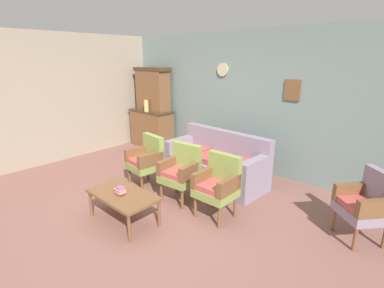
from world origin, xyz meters
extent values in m
plane|color=#84564C|center=(0.00, 0.00, 0.00)|extent=(7.68, 7.68, 0.00)
cube|color=gray|center=(0.00, 2.63, 1.35)|extent=(6.40, 0.06, 2.70)
cube|color=brown|center=(0.90, 2.58, 1.65)|extent=(0.28, 0.02, 0.36)
cylinder|color=beige|center=(-0.60, 2.58, 1.95)|extent=(0.26, 0.03, 0.26)
cube|color=gray|center=(-3.23, 0.00, 1.35)|extent=(0.06, 5.20, 2.70)
cube|color=brown|center=(-2.53, 2.25, 0.45)|extent=(1.10, 0.52, 0.90)
cube|color=#462D1B|center=(-2.53, 2.25, 0.92)|extent=(1.16, 0.55, 0.03)
cube|color=brown|center=(-2.53, 2.33, 1.41)|extent=(0.90, 0.36, 0.95)
cube|color=#462D1B|center=(-2.53, 2.33, 1.92)|extent=(0.99, 0.38, 0.08)
cylinder|color=tan|center=(-2.48, 2.07, 1.07)|extent=(0.12, 0.12, 0.28)
cube|color=gray|center=(0.01, 1.60, 0.21)|extent=(1.92, 0.87, 0.42)
cube|color=gray|center=(0.02, 1.92, 0.66)|extent=(1.90, 0.23, 0.48)
cube|color=gray|center=(0.87, 1.56, 0.54)|extent=(0.19, 0.81, 0.24)
cube|color=gray|center=(-0.86, 1.63, 0.54)|extent=(0.19, 0.81, 0.24)
cube|color=#B74C47|center=(0.56, 1.54, 0.47)|extent=(0.52, 0.58, 0.10)
cube|color=#B74C47|center=(0.00, 1.56, 0.47)|extent=(0.52, 0.58, 0.10)
cube|color=#B74C47|center=(-0.55, 1.58, 0.47)|extent=(0.52, 0.58, 0.10)
cube|color=#849947|center=(-0.77, 0.61, 0.38)|extent=(0.57, 0.54, 0.12)
cube|color=#B74C47|center=(-0.77, 0.59, 0.47)|extent=(0.49, 0.46, 0.10)
cube|color=#849947|center=(-0.75, 0.81, 0.67)|extent=(0.53, 0.16, 0.46)
cube|color=brown|center=(-0.55, 0.58, 0.55)|extent=(0.14, 0.49, 0.22)
cube|color=brown|center=(-0.99, 0.64, 0.55)|extent=(0.14, 0.49, 0.22)
cylinder|color=brown|center=(-0.58, 0.40, 0.16)|extent=(0.04, 0.04, 0.32)
cylinder|color=brown|center=(-1.00, 0.45, 0.16)|extent=(0.04, 0.04, 0.32)
cylinder|color=brown|center=(-0.54, 0.77, 0.16)|extent=(0.04, 0.04, 0.32)
cylinder|color=brown|center=(-0.96, 0.82, 0.16)|extent=(0.04, 0.04, 0.32)
cube|color=#849947|center=(0.05, 0.64, 0.38)|extent=(0.57, 0.53, 0.12)
cube|color=#B74C47|center=(0.06, 0.62, 0.47)|extent=(0.48, 0.45, 0.10)
cube|color=#849947|center=(0.03, 0.84, 0.67)|extent=(0.53, 0.15, 0.46)
cube|color=brown|center=(0.27, 0.66, 0.55)|extent=(0.13, 0.49, 0.22)
cube|color=brown|center=(-0.16, 0.62, 0.55)|extent=(0.13, 0.49, 0.22)
cylinder|color=brown|center=(0.28, 0.47, 0.16)|extent=(0.04, 0.04, 0.32)
cylinder|color=brown|center=(-0.14, 0.43, 0.16)|extent=(0.04, 0.04, 0.32)
cylinder|color=brown|center=(0.24, 0.85, 0.16)|extent=(0.04, 0.04, 0.32)
cylinder|color=brown|center=(-0.17, 0.81, 0.16)|extent=(0.04, 0.04, 0.32)
cube|color=#849947|center=(0.78, 0.64, 0.38)|extent=(0.53, 0.49, 0.12)
cube|color=#B74C47|center=(0.78, 0.62, 0.47)|extent=(0.45, 0.42, 0.10)
cube|color=#849947|center=(0.77, 0.84, 0.67)|extent=(0.52, 0.11, 0.46)
cube|color=brown|center=(1.00, 0.64, 0.55)|extent=(0.09, 0.48, 0.22)
cube|color=brown|center=(0.56, 0.63, 0.55)|extent=(0.09, 0.48, 0.22)
cylinder|color=brown|center=(0.99, 0.45, 0.16)|extent=(0.04, 0.04, 0.32)
cylinder|color=brown|center=(0.57, 0.44, 0.16)|extent=(0.04, 0.04, 0.32)
cylinder|color=brown|center=(0.98, 0.83, 0.16)|extent=(0.04, 0.04, 0.32)
cylinder|color=brown|center=(0.56, 0.82, 0.16)|extent=(0.04, 0.04, 0.32)
cube|color=gray|center=(2.42, 1.43, 0.38)|extent=(0.71, 0.70, 0.12)
cube|color=#B74C47|center=(2.40, 1.41, 0.47)|extent=(0.60, 0.60, 0.10)
cube|color=gray|center=(2.55, 1.58, 0.67)|extent=(0.46, 0.42, 0.46)
cube|color=brown|center=(2.58, 1.28, 0.55)|extent=(0.37, 0.42, 0.22)
cube|color=brown|center=(2.25, 1.57, 0.55)|extent=(0.37, 0.42, 0.22)
cylinder|color=brown|center=(2.45, 1.14, 0.16)|extent=(0.04, 0.04, 0.32)
cylinder|color=brown|center=(2.13, 1.42, 0.16)|extent=(0.04, 0.04, 0.32)
cylinder|color=brown|center=(2.38, 1.71, 0.16)|extent=(0.04, 0.04, 0.32)
cube|color=brown|center=(-0.09, -0.30, 0.40)|extent=(1.00, 0.56, 0.04)
cylinder|color=brown|center=(-0.55, -0.06, 0.19)|extent=(0.04, 0.04, 0.38)
cylinder|color=brown|center=(0.37, -0.06, 0.19)|extent=(0.04, 0.04, 0.38)
cylinder|color=brown|center=(-0.55, -0.54, 0.19)|extent=(0.04, 0.04, 0.38)
cylinder|color=brown|center=(0.37, -0.54, 0.19)|extent=(0.04, 0.04, 0.38)
cube|color=#5C80A4|center=(-0.12, -0.34, 0.43)|extent=(0.13, 0.07, 0.02)
cube|color=#E27B85|center=(-0.09, -0.34, 0.45)|extent=(0.13, 0.10, 0.02)
cube|color=tan|center=(-0.09, -0.33, 0.47)|extent=(0.11, 0.10, 0.02)
cube|color=tan|center=(-0.11, -0.34, 0.49)|extent=(0.15, 0.10, 0.02)
cube|color=#9153A0|center=(-0.11, -0.32, 0.51)|extent=(0.11, 0.08, 0.02)
camera|label=1|loc=(2.98, -2.26, 2.20)|focal=26.74mm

